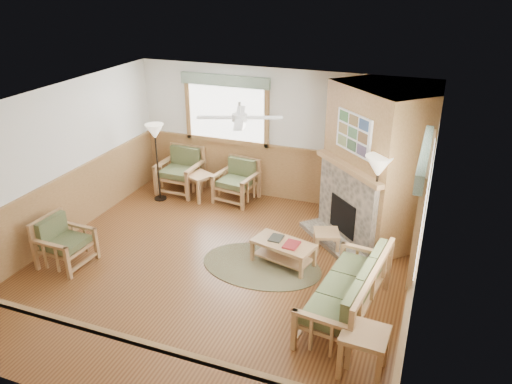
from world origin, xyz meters
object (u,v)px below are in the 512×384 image
(armchair_left, at_px, (65,242))
(footstool, at_px, (326,241))
(sofa, at_px, (346,290))
(floor_lamp_left, at_px, (157,163))
(coffee_table, at_px, (283,253))
(end_table_chairs, at_px, (200,186))
(floor_lamp_right, at_px, (374,210))
(armchair_back_left, at_px, (180,171))
(armchair_back_right, at_px, (236,181))
(end_table_sofa, at_px, (363,353))

(armchair_left, xyz_separation_m, footstool, (3.85, 1.92, -0.22))
(sofa, xyz_separation_m, floor_lamp_left, (-4.39, 2.46, 0.38))
(armchair_left, bearing_deg, coffee_table, -66.85)
(end_table_chairs, height_order, floor_lamp_right, floor_lamp_right)
(coffee_table, distance_m, footstool, 0.87)
(floor_lamp_right, bearing_deg, coffee_table, -154.94)
(sofa, height_order, armchair_back_left, armchair_back_left)
(armchair_back_left, relative_size, coffee_table, 0.94)
(armchair_back_right, relative_size, end_table_sofa, 1.43)
(armchair_back_left, height_order, end_table_chairs, armchair_back_left)
(footstool, bearing_deg, floor_lamp_right, -4.34)
(footstool, xyz_separation_m, floor_lamp_right, (0.74, -0.06, 0.74))
(coffee_table, relative_size, floor_lamp_right, 0.54)
(end_table_sofa, bearing_deg, footstool, 112.15)
(coffee_table, bearing_deg, armchair_back_right, 143.88)
(coffee_table, relative_size, end_table_chairs, 1.84)
(floor_lamp_left, bearing_deg, end_table_chairs, 23.40)
(armchair_back_left, bearing_deg, armchair_left, -94.75)
(armchair_left, height_order, floor_lamp_left, floor_lamp_left)
(sofa, height_order, floor_lamp_left, floor_lamp_left)
(end_table_sofa, bearing_deg, end_table_chairs, 137.08)
(armchair_back_right, bearing_deg, end_table_chairs, -157.85)
(end_table_chairs, bearing_deg, armchair_back_left, 161.09)
(armchair_back_right, height_order, floor_lamp_left, floor_lamp_left)
(footstool, xyz_separation_m, floor_lamp_left, (-3.74, 0.80, 0.64))
(sofa, relative_size, armchair_back_left, 2.04)
(armchair_back_left, distance_m, floor_lamp_right, 4.51)
(end_table_sofa, bearing_deg, sofa, 113.07)
(armchair_back_left, height_order, armchair_back_right, armchair_back_left)
(sofa, relative_size, armchair_back_right, 2.24)
(coffee_table, xyz_separation_m, footstool, (0.56, 0.66, -0.02))
(armchair_left, distance_m, end_table_sofa, 4.97)
(footstool, bearing_deg, armchair_back_right, 149.22)
(sofa, relative_size, floor_lamp_left, 1.17)
(armchair_back_left, xyz_separation_m, end_table_sofa, (4.59, -3.95, -0.17))
(armchair_left, bearing_deg, floor_lamp_right, -65.63)
(armchair_back_left, distance_m, coffee_table, 3.58)
(sofa, bearing_deg, footstool, -151.36)
(armchair_back_right, relative_size, floor_lamp_left, 0.52)
(armchair_left, height_order, end_table_chairs, armchair_left)
(end_table_chairs, distance_m, floor_lamp_left, 1.00)
(sofa, height_order, end_table_sofa, sofa)
(sofa, xyz_separation_m, end_table_sofa, (0.41, -0.96, -0.14))
(end_table_sofa, relative_size, footstool, 1.44)
(sofa, bearing_deg, floor_lamp_left, -112.23)
(armchair_back_left, bearing_deg, sofa, -34.53)
(coffee_table, xyz_separation_m, end_table_chairs, (-2.41, 1.80, 0.07))
(armchair_back_left, height_order, floor_lamp_right, floor_lamp_right)
(sofa, bearing_deg, armchair_back_right, -128.99)
(armchair_left, height_order, floor_lamp_right, floor_lamp_right)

